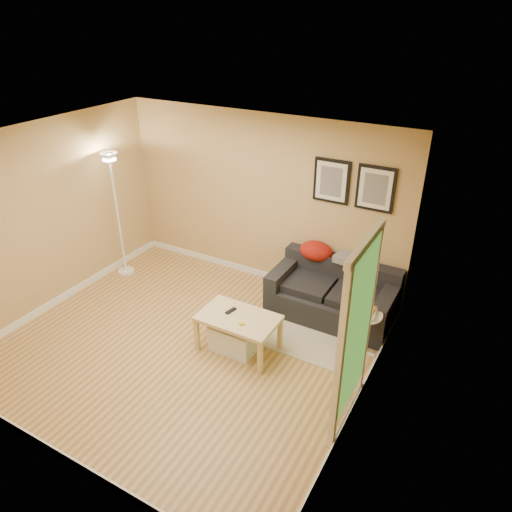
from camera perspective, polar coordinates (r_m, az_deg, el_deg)
name	(u,v)px	position (r m, az deg, el deg)	size (l,w,h in m)	color
floor	(187,345)	(6.27, -8.35, -10.57)	(4.50, 4.50, 0.00)	tan
ceiling	(169,146)	(5.07, -10.43, 12.99)	(4.50, 4.50, 0.00)	white
wall_back	(261,201)	(7.06, 0.66, 6.69)	(4.50, 4.50, 0.00)	tan
wall_front	(33,355)	(4.44, -25.40, -10.80)	(4.50, 4.50, 0.00)	tan
wall_left	(47,218)	(7.07, -23.92, 4.19)	(4.00, 4.00, 0.00)	tan
wall_right	(367,311)	(4.67, 13.33, -6.46)	(4.00, 4.00, 0.00)	tan
baseboard_back	(261,273)	(7.61, 0.58, -2.12)	(4.50, 0.02, 0.10)	white
baseboard_front	(63,456)	(5.27, -22.34, -21.45)	(4.50, 0.02, 0.10)	white
baseboard_left	(65,295)	(7.61, -22.06, -4.42)	(0.02, 4.00, 0.10)	white
baseboard_right	(354,405)	(5.46, 11.73, -17.29)	(0.02, 4.00, 0.10)	white
sofa	(332,293)	(6.60, 9.23, -4.39)	(1.70, 0.90, 0.75)	black
red_throw	(316,251)	(6.79, 7.27, 0.59)	(0.48, 0.36, 0.28)	#9A1E0E
plaid_throw	(350,260)	(6.62, 11.32, -0.44)	(0.42, 0.26, 0.10)	tan
framed_print_left	(332,181)	(6.45, 9.13, 8.94)	(0.50, 0.04, 0.60)	black
framed_print_right	(376,189)	(6.29, 14.27, 7.90)	(0.50, 0.04, 0.60)	black
area_rug	(309,339)	(6.32, 6.40, -9.98)	(1.25, 0.85, 0.01)	beige
green_runner	(249,323)	(6.56, -0.83, -8.13)	(0.70, 0.50, 0.01)	#668C4C
coffee_table	(239,333)	(6.00, -2.12, -9.25)	(0.98, 0.60, 0.49)	beige
remote_control	(231,311)	(5.94, -3.06, -6.63)	(0.05, 0.16, 0.02)	black
tape_roll	(241,323)	(5.72, -1.79, -8.14)	(0.07, 0.07, 0.03)	yellow
storage_bin	(235,337)	(6.04, -2.57, -9.75)	(0.58, 0.43, 0.36)	white
side_table	(364,333)	(6.05, 12.93, -9.10)	(0.39, 0.39, 0.59)	white
book_stack	(368,312)	(5.84, 13.35, -6.59)	(0.19, 0.25, 0.08)	teal
floor_lamp	(118,219)	(7.63, -16.32, 4.31)	(0.26, 0.26, 2.00)	white
doorway	(354,341)	(4.72, 11.83, -9.98)	(0.12, 1.01, 2.13)	white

